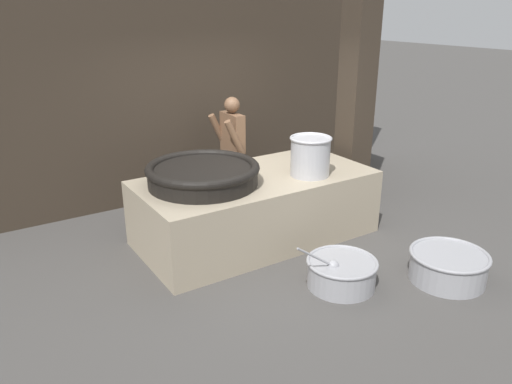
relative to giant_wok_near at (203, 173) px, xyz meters
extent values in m
plane|color=#474442|center=(0.70, -0.08, -0.98)|extent=(60.00, 60.00, 0.00)
cube|color=#382D23|center=(0.70, 1.97, 0.81)|extent=(7.85, 0.24, 3.59)
cube|color=#382D23|center=(2.60, 0.21, 0.81)|extent=(0.39, 0.39, 3.59)
cube|color=tan|center=(0.70, -0.08, -0.56)|extent=(2.97, 1.45, 0.84)
cylinder|color=black|center=(0.00, 0.00, -0.04)|extent=(1.30, 1.30, 0.21)
torus|color=black|center=(0.00, 0.00, 0.07)|extent=(1.35, 1.35, 0.10)
cylinder|color=#B7B7BC|center=(1.29, -0.40, 0.10)|extent=(0.49, 0.49, 0.48)
torus|color=#B7B7BC|center=(1.29, -0.40, 0.34)|extent=(0.53, 0.53, 0.03)
cylinder|color=brown|center=(1.06, 1.04, -0.58)|extent=(0.12, 0.12, 0.80)
cylinder|color=brown|center=(1.06, 1.21, -0.58)|extent=(0.12, 0.12, 0.80)
cube|color=#334C72|center=(1.06, 1.12, -0.43)|extent=(0.19, 0.25, 0.52)
cube|color=brown|center=(1.06, 1.12, 0.11)|extent=(0.16, 0.49, 0.59)
cylinder|color=brown|center=(0.96, 0.88, 0.11)|extent=(0.32, 0.10, 0.54)
cylinder|color=brown|center=(0.97, 1.37, 0.11)|extent=(0.32, 0.10, 0.54)
sphere|color=brown|center=(1.06, 1.12, 0.53)|extent=(0.23, 0.23, 0.23)
cylinder|color=#9E9EA3|center=(0.82, -1.59, -0.84)|extent=(0.73, 0.73, 0.29)
torus|color=#9E9EA3|center=(0.82, -1.59, -0.69)|extent=(0.77, 0.77, 0.04)
cylinder|color=#6B9347|center=(0.82, -1.59, -0.77)|extent=(0.64, 0.64, 0.07)
sphere|color=#9E9EA3|center=(0.69, -1.59, -0.70)|extent=(0.13, 0.13, 0.13)
cylinder|color=#9E9EA3|center=(0.45, -1.59, -0.54)|extent=(0.49, 0.03, 0.36)
cylinder|color=#9E9EA3|center=(1.88, -2.14, -0.83)|extent=(0.81, 0.81, 0.31)
torus|color=#9E9EA3|center=(1.88, -2.14, -0.67)|extent=(0.85, 0.85, 0.04)
cylinder|color=orange|center=(1.88, -2.14, -0.76)|extent=(0.72, 0.72, 0.08)
cylinder|color=orange|center=(1.77, -2.05, -0.70)|extent=(0.04, 0.04, 0.03)
cylinder|color=orange|center=(1.92, -2.12, -0.70)|extent=(0.05, 0.05, 0.03)
cylinder|color=orange|center=(1.95, -1.92, -0.70)|extent=(0.06, 0.06, 0.04)
cylinder|color=orange|center=(1.88, -2.18, -0.70)|extent=(0.05, 0.05, 0.04)
cylinder|color=orange|center=(1.95, -2.13, -0.70)|extent=(0.05, 0.06, 0.03)
cylinder|color=orange|center=(1.96, -2.21, -0.70)|extent=(0.03, 0.05, 0.03)
cylinder|color=orange|center=(1.83, -2.20, -0.70)|extent=(0.05, 0.05, 0.03)
cylinder|color=orange|center=(1.99, -2.15, -0.70)|extent=(0.06, 0.06, 0.03)
cylinder|color=orange|center=(1.99, -1.94, -0.70)|extent=(0.04, 0.05, 0.04)
cylinder|color=orange|center=(1.88, -2.27, -0.70)|extent=(0.06, 0.04, 0.03)
cylinder|color=orange|center=(1.80, -2.15, -0.70)|extent=(0.07, 0.06, 0.04)
cylinder|color=orange|center=(1.91, -2.14, -0.70)|extent=(0.06, 0.06, 0.03)
cylinder|color=orange|center=(1.94, -2.07, -0.70)|extent=(0.04, 0.03, 0.03)
cylinder|color=orange|center=(1.86, -2.14, -0.70)|extent=(0.03, 0.05, 0.03)
camera|label=1|loc=(-2.50, -5.06, 1.88)|focal=35.00mm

